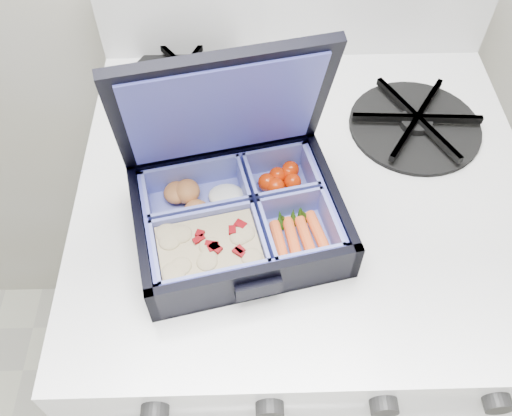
{
  "coord_description": "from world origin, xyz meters",
  "views": [
    {
      "loc": [
        0.46,
        1.29,
        1.29
      ],
      "look_at": [
        0.46,
        1.63,
        0.83
      ],
      "focal_mm": 38.0,
      "sensor_mm": 36.0,
      "label": 1
    }
  ],
  "objects_px": {
    "stove": "(289,316)",
    "burner_grate": "(416,121)",
    "fork": "(249,146)",
    "bento_box": "(239,219)"
  },
  "relations": [
    {
      "from": "stove",
      "to": "fork",
      "type": "distance_m",
      "value": 0.41
    },
    {
      "from": "stove",
      "to": "bento_box",
      "type": "bearing_deg",
      "value": -130.95
    },
    {
      "from": "stove",
      "to": "burner_grate",
      "type": "distance_m",
      "value": 0.44
    },
    {
      "from": "burner_grate",
      "to": "fork",
      "type": "xyz_separation_m",
      "value": [
        -0.21,
        -0.03,
        -0.01
      ]
    },
    {
      "from": "stove",
      "to": "bento_box",
      "type": "relative_size",
      "value": 3.78
    },
    {
      "from": "burner_grate",
      "to": "stove",
      "type": "bearing_deg",
      "value": -156.02
    },
    {
      "from": "stove",
      "to": "bento_box",
      "type": "distance_m",
      "value": 0.44
    },
    {
      "from": "fork",
      "to": "stove",
      "type": "bearing_deg",
      "value": -12.95
    },
    {
      "from": "stove",
      "to": "fork",
      "type": "relative_size",
      "value": 4.11
    },
    {
      "from": "stove",
      "to": "bento_box",
      "type": "xyz_separation_m",
      "value": [
        -0.08,
        -0.09,
        0.42
      ]
    }
  ]
}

